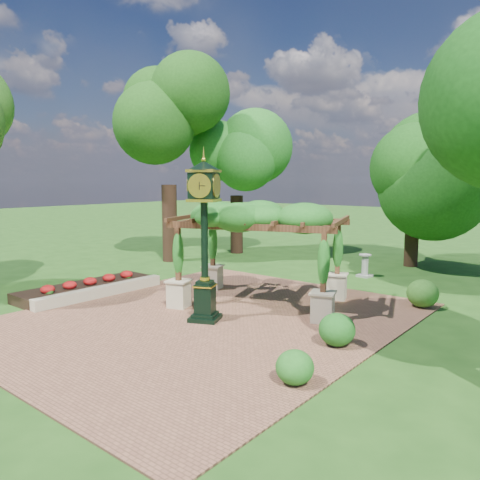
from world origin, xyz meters
The scene contains 13 objects.
ground centered at (0.00, 0.00, 0.00)m, with size 120.00×120.00×0.00m, color #1E4714.
brick_plaza centered at (0.00, 1.00, 0.02)m, with size 10.00×12.00×0.04m, color brown.
border_wall centered at (-4.60, 0.50, 0.20)m, with size 0.35×5.00×0.40m, color #C6B793.
flower_bed centered at (-5.50, 0.50, 0.18)m, with size 1.50×5.00×0.36m, color red.
pedestal_clock centered at (0.12, 0.75, 2.79)m, with size 1.22×1.22×4.67m.
pergola centered at (0.21, 3.31, 2.76)m, with size 6.13×4.88×3.36m.
sundial centered at (1.04, 9.60, 0.43)m, with size 0.60×0.60×0.97m.
shrub_front centered at (4.46, -1.25, 0.39)m, with size 0.77×0.77×0.69m, color #20601B.
shrub_mid centered at (4.08, 1.25, 0.44)m, with size 0.89×0.89×0.80m, color #1A5618.
shrub_back centered at (4.54, 6.16, 0.48)m, with size 0.99×0.99×0.89m, color #326B1F.
tree_west_near centered at (-8.29, 7.08, 6.79)m, with size 4.20×4.20×9.92m.
tree_west_far centered at (-7.37, 11.27, 5.67)m, with size 3.75×3.75×8.30m.
tree_north centered at (1.67, 13.34, 4.53)m, with size 4.40×4.40×6.58m.
Camera 1 is at (9.21, -8.82, 4.07)m, focal length 35.00 mm.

